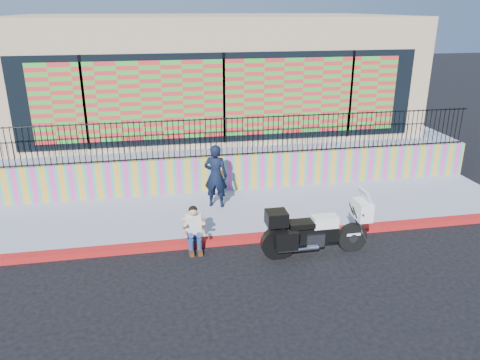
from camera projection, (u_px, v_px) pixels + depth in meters
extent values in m
plane|color=black|center=(250.00, 241.00, 11.78)|extent=(90.00, 90.00, 0.00)
cube|color=#AD0C20|center=(250.00, 238.00, 11.75)|extent=(16.00, 0.30, 0.15)
cube|color=gray|center=(238.00, 212.00, 13.27)|extent=(16.00, 3.00, 0.15)
cube|color=#EB3D9F|center=(229.00, 173.00, 14.53)|extent=(16.00, 0.20, 1.10)
cube|color=gray|center=(209.00, 134.00, 19.26)|extent=(16.00, 10.00, 1.25)
cube|color=tan|center=(208.00, 69.00, 18.16)|extent=(14.00, 8.00, 4.00)
cube|color=black|center=(224.00, 98.00, 14.59)|extent=(12.60, 0.04, 2.80)
cube|color=red|center=(224.00, 99.00, 14.56)|extent=(11.48, 0.02, 2.40)
cylinder|color=black|center=(352.00, 237.00, 11.19)|extent=(0.71, 0.15, 0.71)
cylinder|color=black|center=(278.00, 244.00, 10.88)|extent=(0.71, 0.15, 0.71)
cube|color=black|center=(316.00, 234.00, 10.97)|extent=(1.03, 0.30, 0.37)
cube|color=silver|center=(314.00, 238.00, 11.00)|extent=(0.43, 0.37, 0.32)
cube|color=white|center=(325.00, 221.00, 10.90)|extent=(0.59, 0.35, 0.26)
cube|color=black|center=(301.00, 224.00, 10.81)|extent=(0.59, 0.37, 0.13)
cube|color=white|center=(362.00, 210.00, 10.98)|extent=(0.32, 0.56, 0.45)
cube|color=silver|center=(365.00, 196.00, 10.87)|extent=(0.20, 0.50, 0.36)
cube|color=black|center=(276.00, 218.00, 10.64)|extent=(0.48, 0.45, 0.32)
cube|color=black|center=(287.00, 241.00, 10.52)|extent=(0.52, 0.19, 0.43)
cube|color=black|center=(279.00, 228.00, 11.11)|extent=(0.52, 0.19, 0.43)
cube|color=white|center=(352.00, 233.00, 11.16)|extent=(0.35, 0.17, 0.06)
imported|color=black|center=(216.00, 176.00, 13.17)|extent=(0.78, 0.65, 1.83)
cube|color=navy|center=(194.00, 237.00, 11.46)|extent=(0.36, 0.28, 0.18)
cube|color=silver|center=(193.00, 225.00, 11.30)|extent=(0.38, 0.27, 0.54)
sphere|color=tan|center=(193.00, 212.00, 11.14)|extent=(0.21, 0.21, 0.21)
cube|color=#472814|center=(192.00, 253.00, 11.11)|extent=(0.11, 0.26, 0.10)
cube|color=#472814|center=(200.00, 252.00, 11.14)|extent=(0.11, 0.26, 0.10)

